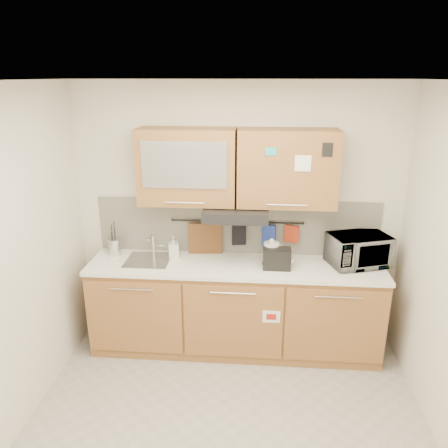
# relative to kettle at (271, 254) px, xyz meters

# --- Properties ---
(floor) EXTENTS (3.20, 3.20, 0.00)m
(floor) POSITION_rel_kettle_xyz_m (-0.34, -1.22, -1.02)
(floor) COLOR #9E9993
(floor) RESTS_ON ground
(ceiling) EXTENTS (3.20, 3.20, 0.00)m
(ceiling) POSITION_rel_kettle_xyz_m (-0.34, -1.22, 1.58)
(ceiling) COLOR white
(ceiling) RESTS_ON wall_back
(wall_back) EXTENTS (3.20, 0.00, 3.20)m
(wall_back) POSITION_rel_kettle_xyz_m (-0.34, 0.28, 0.28)
(wall_back) COLOR silver
(wall_back) RESTS_ON ground
(base_cabinet) EXTENTS (2.80, 0.64, 0.88)m
(base_cabinet) POSITION_rel_kettle_xyz_m (-0.34, -0.02, -0.62)
(base_cabinet) COLOR olive
(base_cabinet) RESTS_ON floor
(countertop) EXTENTS (2.82, 0.62, 0.04)m
(countertop) POSITION_rel_kettle_xyz_m (-0.34, -0.03, -0.12)
(countertop) COLOR white
(countertop) RESTS_ON base_cabinet
(backsplash) EXTENTS (2.80, 0.02, 0.56)m
(backsplash) POSITION_rel_kettle_xyz_m (-0.34, 0.27, 0.18)
(backsplash) COLOR silver
(backsplash) RESTS_ON countertop
(upper_cabinets) EXTENTS (1.82, 0.37, 0.70)m
(upper_cabinets) POSITION_rel_kettle_xyz_m (-0.35, 0.11, 0.81)
(upper_cabinets) COLOR olive
(upper_cabinets) RESTS_ON wall_back
(range_hood) EXTENTS (0.60, 0.46, 0.10)m
(range_hood) POSITION_rel_kettle_xyz_m (-0.34, 0.03, 0.40)
(range_hood) COLOR black
(range_hood) RESTS_ON upper_cabinets
(sink) EXTENTS (0.42, 0.40, 0.26)m
(sink) POSITION_rel_kettle_xyz_m (-1.19, -0.01, -0.10)
(sink) COLOR silver
(sink) RESTS_ON countertop
(utensil_rail) EXTENTS (1.30, 0.02, 0.02)m
(utensil_rail) POSITION_rel_kettle_xyz_m (-0.34, 0.23, 0.24)
(utensil_rail) COLOR black
(utensil_rail) RESTS_ON backsplash
(utensil_crock) EXTENTS (0.18, 0.18, 0.33)m
(utensil_crock) POSITION_rel_kettle_xyz_m (-1.56, 0.12, -0.02)
(utensil_crock) COLOR silver
(utensil_crock) RESTS_ON countertop
(kettle) EXTENTS (0.19, 0.17, 0.26)m
(kettle) POSITION_rel_kettle_xyz_m (0.00, 0.00, 0.00)
(kettle) COLOR white
(kettle) RESTS_ON countertop
(toaster) EXTENTS (0.26, 0.16, 0.20)m
(toaster) POSITION_rel_kettle_xyz_m (0.05, -0.09, -0.00)
(toaster) COLOR black
(toaster) RESTS_ON countertop
(microwave) EXTENTS (0.63, 0.52, 0.30)m
(microwave) POSITION_rel_kettle_xyz_m (0.82, 0.06, 0.04)
(microwave) COLOR #999999
(microwave) RESTS_ON countertop
(soap_bottle) EXTENTS (0.12, 0.12, 0.21)m
(soap_bottle) POSITION_rel_kettle_xyz_m (-0.96, 0.10, 0.00)
(soap_bottle) COLOR #999999
(soap_bottle) RESTS_ON countertop
(cutting_board) EXTENTS (0.34, 0.05, 0.42)m
(cutting_board) POSITION_rel_kettle_xyz_m (-0.66, 0.22, 0.01)
(cutting_board) COLOR brown
(cutting_board) RESTS_ON utensil_rail
(oven_mitt) EXTENTS (0.14, 0.07, 0.22)m
(oven_mitt) POSITION_rel_kettle_xyz_m (-0.02, 0.22, 0.11)
(oven_mitt) COLOR #21369B
(oven_mitt) RESTS_ON utensil_rail
(dark_pouch) EXTENTS (0.14, 0.06, 0.21)m
(dark_pouch) POSITION_rel_kettle_xyz_m (-0.32, 0.22, 0.11)
(dark_pouch) COLOR black
(dark_pouch) RESTS_ON utensil_rail
(pot_holder) EXTENTS (0.14, 0.07, 0.17)m
(pot_holder) POSITION_rel_kettle_xyz_m (0.20, 0.22, 0.13)
(pot_holder) COLOR #A82F16
(pot_holder) RESTS_ON utensil_rail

